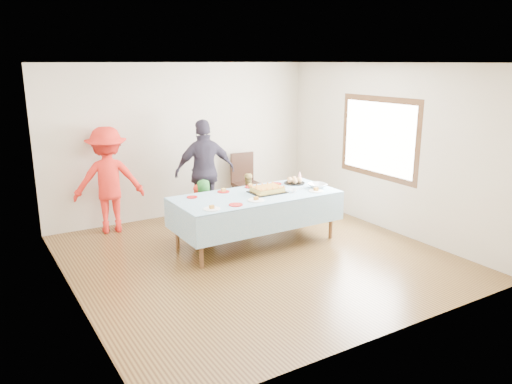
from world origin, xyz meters
TOP-DOWN VIEW (x-y plane):
  - ground at (0.00, 0.00)m, footprint 5.00×5.00m
  - room_walls at (0.05, 0.00)m, footprint 5.04×5.04m
  - party_table at (0.28, 0.47)m, footprint 2.50×1.10m
  - birthday_cake at (0.48, 0.47)m, footprint 0.52×0.40m
  - rolls_tray at (1.17, 0.73)m, footprint 0.34×0.34m
  - punch_bowl at (1.32, 0.30)m, footprint 0.28×0.28m
  - party_hat at (1.42, 0.93)m, footprint 0.09×0.09m
  - fork_pile at (0.83, 0.29)m, footprint 0.24×0.18m
  - plate_red_far_a at (-0.62, 0.81)m, footprint 0.16×0.16m
  - plate_red_far_b at (-0.07, 0.85)m, footprint 0.19×0.19m
  - plate_red_far_c at (0.43, 0.88)m, footprint 0.18×0.18m
  - plate_red_far_d at (0.89, 0.85)m, footprint 0.19×0.19m
  - plate_red_near at (-0.26, 0.12)m, footprint 0.20×0.20m
  - plate_white_left at (-0.64, 0.11)m, footprint 0.23×0.23m
  - plate_white_mid at (0.10, 0.17)m, footprint 0.24×0.24m
  - plate_white_right at (1.17, 0.15)m, footprint 0.23×0.23m
  - dining_chair at (1.06, 2.14)m, footprint 0.48×0.48m
  - toddler_left at (-0.35, 1.22)m, footprint 0.36×0.30m
  - toddler_mid at (-0.26, 1.16)m, footprint 0.53×0.44m
  - toddler_right at (0.87, 1.75)m, footprint 0.44×0.37m
  - adult_left at (-1.45, 2.20)m, footprint 1.22×0.85m
  - adult_right at (0.10, 1.86)m, footprint 1.10×0.60m

SIDE VIEW (x-z plane):
  - ground at x=0.00m, z-range 0.00..0.00m
  - toddler_right at x=0.87m, z-range 0.00..0.79m
  - toddler_left at x=-0.35m, z-range 0.00..0.86m
  - toddler_mid at x=-0.26m, z-range 0.00..0.93m
  - dining_chair at x=1.06m, z-range 0.06..1.13m
  - party_table at x=0.28m, z-range 0.33..1.11m
  - plate_red_far_a at x=-0.62m, z-range 0.78..0.79m
  - plate_red_far_b at x=-0.07m, z-range 0.78..0.79m
  - plate_red_far_c at x=0.43m, z-range 0.78..0.79m
  - plate_red_far_d at x=0.89m, z-range 0.78..0.79m
  - plate_red_near at x=-0.26m, z-range 0.78..0.79m
  - plate_white_left at x=-0.64m, z-range 0.78..0.79m
  - plate_white_mid at x=0.10m, z-range 0.78..0.79m
  - plate_white_right at x=1.17m, z-range 0.78..0.79m
  - fork_pile at x=0.83m, z-range 0.78..0.85m
  - punch_bowl at x=1.32m, z-range 0.78..0.85m
  - rolls_tray at x=1.17m, z-range 0.77..0.87m
  - birthday_cake at x=0.48m, z-range 0.78..0.87m
  - party_hat at x=1.42m, z-range 0.78..0.93m
  - adult_left at x=-1.45m, z-range 0.00..1.72m
  - adult_right at x=0.10m, z-range 0.00..1.78m
  - room_walls at x=0.05m, z-range 0.41..3.13m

